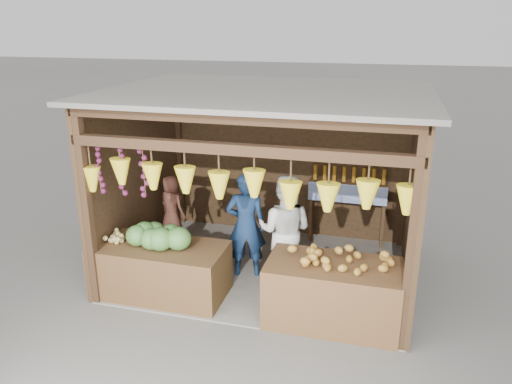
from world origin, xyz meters
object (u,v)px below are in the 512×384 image
counter_right (332,293)px  woman_standing (285,231)px  counter_left (161,270)px  vendor_seated (172,206)px  man_standing (246,225)px

counter_right → woman_standing: woman_standing is taller
counter_left → woman_standing: size_ratio=1.09×
counter_right → vendor_seated: bearing=154.4°
counter_left → vendor_seated: bearing=106.3°
woman_standing → vendor_seated: 1.96m
man_standing → vendor_seated: (-1.32, 0.40, 0.02)m
counter_left → man_standing: (0.96, 0.82, 0.42)m
counter_right → man_standing: size_ratio=1.03×
woman_standing → vendor_seated: bearing=-10.9°
counter_right → vendor_seated: 2.98m
counter_left → man_standing: size_ratio=1.13×
man_standing → woman_standing: size_ratio=0.97×
counter_left → counter_right: (2.31, -0.05, 0.03)m
man_standing → vendor_seated: 1.38m
vendor_seated → woman_standing: bearing=-170.1°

